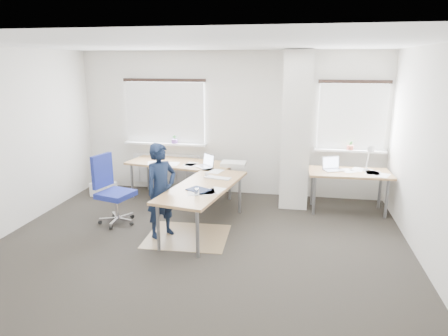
% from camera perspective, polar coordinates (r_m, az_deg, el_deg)
% --- Properties ---
extents(ground, '(6.00, 6.00, 0.00)m').
position_cam_1_polar(ground, '(5.94, -3.44, -10.81)').
color(ground, '#27241F').
rests_on(ground, ground).
extents(room_shell, '(6.04, 5.04, 2.82)m').
position_cam_1_polar(room_shell, '(5.82, -0.87, 6.72)').
color(room_shell, silver).
rests_on(room_shell, ground).
extents(floor_mat, '(1.26, 1.08, 0.01)m').
position_cam_1_polar(floor_mat, '(6.20, -5.25, -9.68)').
color(floor_mat, '#8E744D').
rests_on(floor_mat, ground).
extents(white_crate, '(0.50, 0.39, 0.27)m').
position_cam_1_polar(white_crate, '(8.30, -16.81, -2.91)').
color(white_crate, white).
rests_on(white_crate, ground).
extents(desk_main, '(2.40, 2.98, 0.96)m').
position_cam_1_polar(desk_main, '(6.91, -4.33, -0.98)').
color(desk_main, '#9B6D42').
rests_on(desk_main, ground).
extents(desk_side, '(1.43, 0.75, 1.22)m').
position_cam_1_polar(desk_side, '(7.30, 17.49, -0.83)').
color(desk_side, '#9B6D42').
rests_on(desk_side, ground).
extents(task_chair, '(0.64, 0.62, 1.14)m').
position_cam_1_polar(task_chair, '(6.80, -15.37, -5.06)').
color(task_chair, navy).
rests_on(task_chair, ground).
extents(person, '(0.58, 0.63, 1.44)m').
position_cam_1_polar(person, '(6.03, -8.93, -3.21)').
color(person, '#101B31').
rests_on(person, ground).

